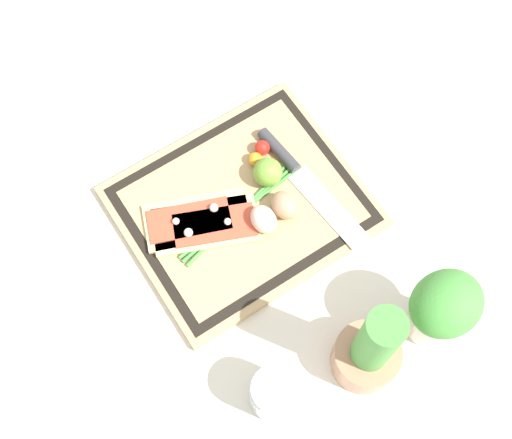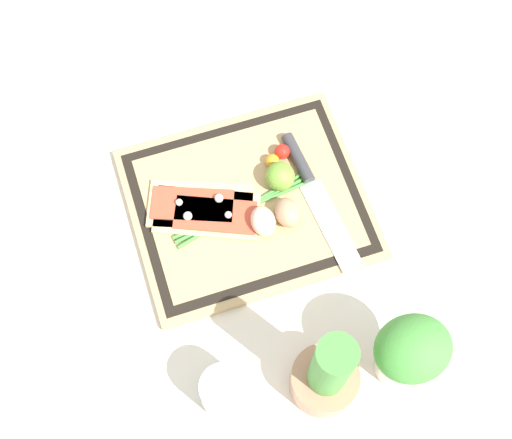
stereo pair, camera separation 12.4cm
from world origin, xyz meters
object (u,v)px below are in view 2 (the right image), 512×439
Objects in this scene: lime at (280,176)px; cherry_tomato_red at (282,152)px; knife at (308,178)px; herb_pot at (327,375)px; egg_pink at (263,221)px; pizza_slice_far at (209,215)px; egg_brown at (287,212)px; sauce_jar at (225,392)px; pizza_slice_near at (199,205)px; cherry_tomato_yellow at (273,161)px; herb_glass at (409,353)px.

lime is 1.85× the size of cherry_tomato_red.
knife is 1.13× the size of herb_pot.
cherry_tomato_red is (0.03, -0.06, 0.01)m from knife.
pizza_slice_far is at bearing -28.45° from egg_pink.
egg_brown is 0.57× the size of sauce_jar.
pizza_slice_far reaches higher than knife.
lime reaches higher than egg_pink.
pizza_slice_near is 7.99× the size of cherry_tomato_yellow.
lime reaches higher than egg_brown.
pizza_slice_far is 3.72× the size of egg_brown.
pizza_slice_near is 0.03m from pizza_slice_far.
herb_pot is (-0.10, 0.36, 0.06)m from pizza_slice_near.
pizza_slice_far is at bearing 3.99° from knife.
egg_brown is 1.05× the size of lime.
sauce_jar is at bearing 60.02° from egg_pink.
egg_pink is (-0.09, 0.05, 0.02)m from pizza_slice_far.
cherry_tomato_yellow is 0.14× the size of herb_glass.
cherry_tomato_yellow is at bearing -94.77° from egg_brown.
lime is at bearing 179.87° from pizza_slice_near.
pizza_slice_far is at bearing -101.92° from sauce_jar.
herb_glass reaches higher than knife.
egg_brown is 1.00× the size of egg_pink.
cherry_tomato_yellow is (0.05, -0.05, 0.00)m from knife.
pizza_slice_far is 0.14m from lime.
lime is (-0.15, 0.00, 0.02)m from pizza_slice_near.
cherry_tomato_yellow is at bearing -96.80° from herb_pot.
herb_glass reaches higher than cherry_tomato_red.
lime is 2.05× the size of cherry_tomato_yellow.
cherry_tomato_yellow is at bearing -118.89° from sauce_jar.
sauce_jar is at bearing 59.29° from cherry_tomato_red.
lime is at bearing -77.98° from herb_glass.
cherry_tomato_yellow is (0.00, -0.04, -0.01)m from lime.
knife is 5.09× the size of egg_pink.
pizza_slice_far is 0.18m from cherry_tomato_red.
sauce_jar reaches higher than egg_brown.
pizza_slice_near reaches higher than knife.
sauce_jar reaches higher than cherry_tomato_yellow.
pizza_slice_near is 0.15m from lime.
herb_pot is at bearing 168.70° from sauce_jar.
egg_brown and egg_pink have the same top height.
herb_pot is at bearing 83.20° from cherry_tomato_yellow.
egg_pink reaches higher than cherry_tomato_red.
cherry_tomato_yellow is 0.10× the size of herb_pot.
cherry_tomato_yellow is 0.41m from herb_pot.
sauce_jar is at bearing 80.94° from pizza_slice_near.
sauce_jar is 0.52× the size of herb_glass.
egg_brown is 1.93× the size of cherry_tomato_red.
knife is 0.05m from lime.
pizza_slice_far is 3.89× the size of lime.
cherry_tomato_red is 0.11× the size of herb_pot.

